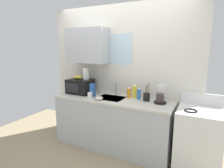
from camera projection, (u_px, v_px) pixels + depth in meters
kitchen_wall_assembly at (115, 70)px, 3.43m from camera, size 2.84×0.42×2.50m
counter_unit at (112, 122)px, 3.29m from camera, size 2.07×0.63×0.90m
sink_faucet at (116, 89)px, 3.41m from camera, size 0.03×0.03×0.23m
stove_range at (198, 140)px, 2.67m from camera, size 0.60×0.60×1.08m
microwave at (80, 86)px, 3.53m from camera, size 0.46×0.35×0.27m
banana_bunch at (78, 77)px, 3.52m from camera, size 0.20×0.11×0.07m
paper_towel_roll at (86, 73)px, 3.49m from camera, size 0.11×0.11×0.22m
coffee_maker at (161, 96)px, 2.92m from camera, size 0.19×0.21×0.28m
dish_soap_bottle_orange at (129, 92)px, 3.22m from camera, size 0.06×0.06×0.20m
dish_soap_bottle_yellow at (135, 91)px, 3.21m from camera, size 0.07×0.07×0.25m
dish_soap_bottle_blue at (139, 94)px, 3.13m from camera, size 0.06×0.06×0.21m
cereal_canister at (93, 90)px, 3.30m from camera, size 0.10×0.10×0.23m
mug_white at (90, 95)px, 3.23m from camera, size 0.08×0.08×0.09m
utensil_crock at (147, 97)px, 3.04m from camera, size 0.11×0.11×0.29m
small_bowl at (99, 98)px, 3.08m from camera, size 0.13×0.13×0.06m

